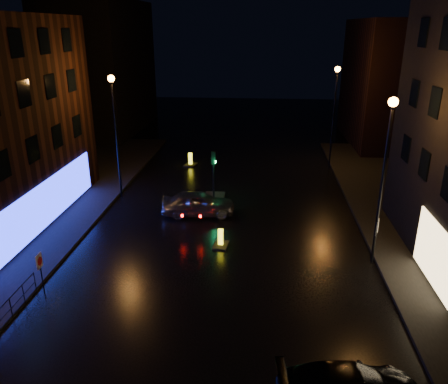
{
  "coord_description": "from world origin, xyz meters",
  "views": [
    {
      "loc": [
        2.01,
        -14.16,
        11.3
      ],
      "look_at": [
        0.04,
        8.11,
        2.8
      ],
      "focal_mm": 35.0,
      "sensor_mm": 36.0,
      "label": 1
    }
  ],
  "objects_px": {
    "silver_hatchback": "(198,203)",
    "road_sign_left": "(40,265)",
    "bollard_far": "(190,163)",
    "road_sign_right": "(377,230)",
    "traffic_signal": "(214,192)",
    "bollard_near": "(221,242)"
  },
  "relations": [
    {
      "from": "silver_hatchback",
      "to": "road_sign_left",
      "type": "relative_size",
      "value": 2.27
    },
    {
      "from": "silver_hatchback",
      "to": "bollard_far",
      "type": "xyz_separation_m",
      "value": [
        -2.2,
        10.49,
        -0.54
      ]
    },
    {
      "from": "road_sign_left",
      "to": "road_sign_right",
      "type": "height_order",
      "value": "road_sign_right"
    },
    {
      "from": "silver_hatchback",
      "to": "road_sign_right",
      "type": "distance_m",
      "value": 11.05
    },
    {
      "from": "silver_hatchback",
      "to": "bollard_far",
      "type": "height_order",
      "value": "silver_hatchback"
    },
    {
      "from": "traffic_signal",
      "to": "silver_hatchback",
      "type": "xyz_separation_m",
      "value": [
        -0.68,
        -2.76,
        0.28
      ]
    },
    {
      "from": "bollard_far",
      "to": "road_sign_left",
      "type": "bearing_deg",
      "value": -85.08
    },
    {
      "from": "bollard_near",
      "to": "road_sign_right",
      "type": "xyz_separation_m",
      "value": [
        7.96,
        -0.94,
        1.5
      ]
    },
    {
      "from": "traffic_signal",
      "to": "road_sign_left",
      "type": "xyz_separation_m",
      "value": [
        -6.33,
        -12.18,
        1.01
      ]
    },
    {
      "from": "bollard_near",
      "to": "road_sign_left",
      "type": "relative_size",
      "value": 0.6
    },
    {
      "from": "bollard_near",
      "to": "road_sign_right",
      "type": "distance_m",
      "value": 8.15
    },
    {
      "from": "traffic_signal",
      "to": "road_sign_right",
      "type": "distance_m",
      "value": 12.05
    },
    {
      "from": "road_sign_right",
      "to": "silver_hatchback",
      "type": "bearing_deg",
      "value": -3.47
    },
    {
      "from": "bollard_near",
      "to": "road_sign_left",
      "type": "distance_m",
      "value": 9.25
    },
    {
      "from": "bollard_near",
      "to": "road_sign_left",
      "type": "xyz_separation_m",
      "value": [
        -7.47,
        -5.31,
        1.3
      ]
    },
    {
      "from": "traffic_signal",
      "to": "bollard_far",
      "type": "bearing_deg",
      "value": 110.52
    },
    {
      "from": "silver_hatchback",
      "to": "bollard_near",
      "type": "distance_m",
      "value": 4.53
    },
    {
      "from": "traffic_signal",
      "to": "bollard_near",
      "type": "distance_m",
      "value": 6.97
    },
    {
      "from": "silver_hatchback",
      "to": "road_sign_left",
      "type": "distance_m",
      "value": 11.0
    },
    {
      "from": "silver_hatchback",
      "to": "bollard_near",
      "type": "relative_size",
      "value": 3.76
    },
    {
      "from": "traffic_signal",
      "to": "bollard_far",
      "type": "distance_m",
      "value": 8.25
    },
    {
      "from": "silver_hatchback",
      "to": "bollard_far",
      "type": "relative_size",
      "value": 3.19
    }
  ]
}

